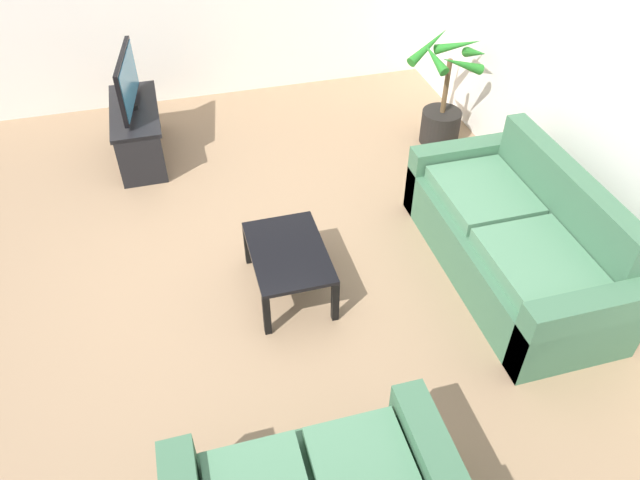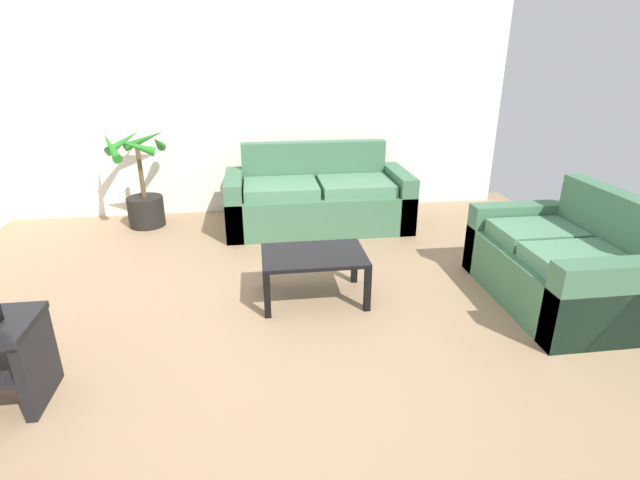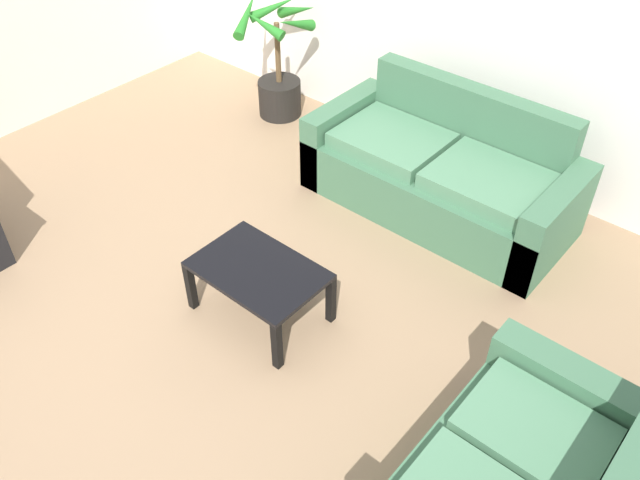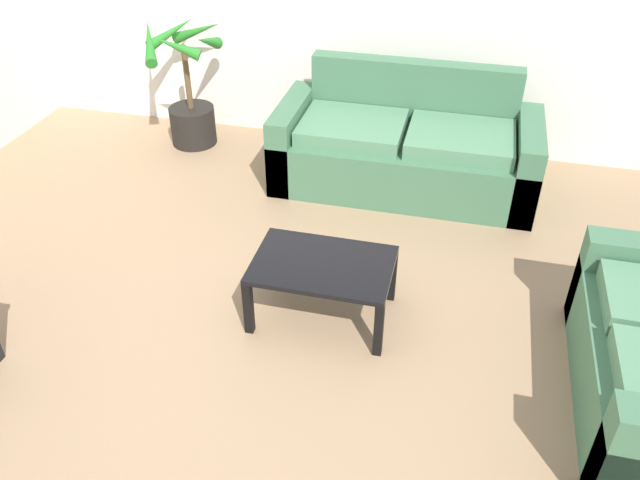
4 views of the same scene
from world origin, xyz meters
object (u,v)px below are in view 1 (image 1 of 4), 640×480
at_px(tv, 127,81).
at_px(potted_palm, 443,105).
at_px(couch_main, 514,241).
at_px(tv_stand, 137,125).
at_px(coffee_table, 288,256).

relative_size(tv, potted_palm, 0.80).
xyz_separation_m(couch_main, tv_stand, (-2.48, -2.71, 0.04)).
bearing_deg(tv, potted_palm, 79.94).
relative_size(couch_main, coffee_table, 2.48).
distance_m(tv_stand, potted_palm, 3.03).
relative_size(couch_main, tv_stand, 1.84).
bearing_deg(potted_palm, coffee_table, -49.62).
xyz_separation_m(couch_main, potted_palm, (-1.95, 0.27, 0.10)).
xyz_separation_m(tv_stand, tv, (0.00, 0.00, 0.46)).
distance_m(tv_stand, tv, 0.46).
height_order(couch_main, tv_stand, couch_main).
height_order(couch_main, coffee_table, couch_main).
bearing_deg(potted_palm, tv_stand, -100.06).
bearing_deg(coffee_table, tv, -155.94).
height_order(coffee_table, potted_palm, potted_palm).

